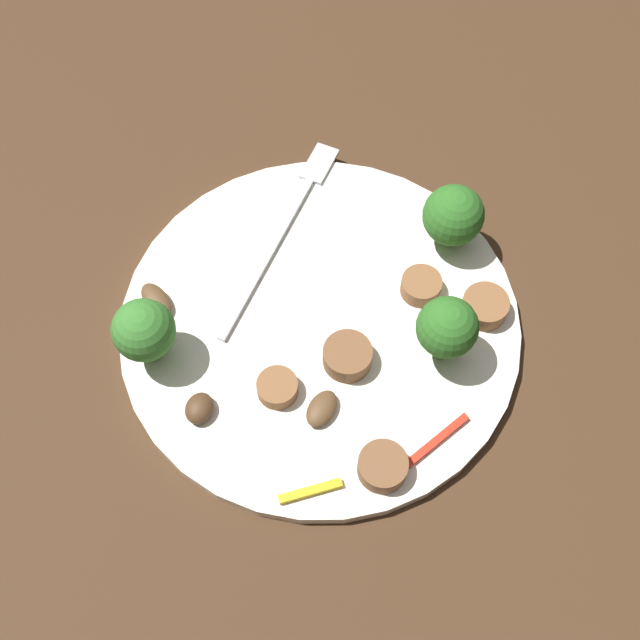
# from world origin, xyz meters

# --- Properties ---
(ground_plane) EXTENTS (1.40, 1.40, 0.00)m
(ground_plane) POSITION_xyz_m (0.00, 0.00, 0.00)
(ground_plane) COLOR #422B19
(plate) EXTENTS (0.27, 0.27, 0.01)m
(plate) POSITION_xyz_m (0.00, 0.00, 0.01)
(plate) COLOR white
(plate) RESTS_ON ground_plane
(fork) EXTENTS (0.18, 0.02, 0.00)m
(fork) POSITION_xyz_m (0.06, 0.06, 0.01)
(fork) COLOR silver
(fork) RESTS_ON plate
(broccoli_floret_0) EXTENTS (0.04, 0.04, 0.05)m
(broccoli_floret_0) POSITION_xyz_m (-0.07, 0.09, 0.04)
(broccoli_floret_0) COLOR #408630
(broccoli_floret_0) RESTS_ON plate
(broccoli_floret_1) EXTENTS (0.04, 0.04, 0.05)m
(broccoli_floret_1) POSITION_xyz_m (0.10, -0.05, 0.04)
(broccoli_floret_1) COLOR #347525
(broccoli_floret_1) RESTS_ON plate
(broccoli_floret_2) EXTENTS (0.04, 0.04, 0.06)m
(broccoli_floret_2) POSITION_xyz_m (0.01, -0.08, 0.05)
(broccoli_floret_2) COLOR #347525
(broccoli_floret_2) RESTS_ON plate
(sausage_slice_0) EXTENTS (0.04, 0.04, 0.01)m
(sausage_slice_0) POSITION_xyz_m (-0.07, -0.08, 0.02)
(sausage_slice_0) COLOR brown
(sausage_slice_0) RESTS_ON plate
(sausage_slice_1) EXTENTS (0.03, 0.03, 0.01)m
(sausage_slice_1) POSITION_xyz_m (-0.06, 0.00, 0.02)
(sausage_slice_1) COLOR brown
(sausage_slice_1) RESTS_ON plate
(sausage_slice_2) EXTENTS (0.03, 0.03, 0.01)m
(sausage_slice_2) POSITION_xyz_m (0.06, -0.10, 0.02)
(sausage_slice_2) COLOR brown
(sausage_slice_2) RESTS_ON plate
(sausage_slice_3) EXTENTS (0.04, 0.04, 0.02)m
(sausage_slice_3) POSITION_xyz_m (-0.02, -0.03, 0.02)
(sausage_slice_3) COLOR brown
(sausage_slice_3) RESTS_ON plate
(sausage_slice_4) EXTENTS (0.03, 0.03, 0.01)m
(sausage_slice_4) POSITION_xyz_m (0.05, -0.05, 0.02)
(sausage_slice_4) COLOR brown
(sausage_slice_4) RESTS_ON plate
(mushroom_0) EXTENTS (0.03, 0.02, 0.01)m
(mushroom_0) POSITION_xyz_m (-0.06, -0.03, 0.01)
(mushroom_0) COLOR brown
(mushroom_0) RESTS_ON plate
(mushroom_1) EXTENTS (0.02, 0.02, 0.01)m
(mushroom_1) POSITION_xyz_m (-0.09, 0.04, 0.02)
(mushroom_1) COLOR #4C331E
(mushroom_1) RESTS_ON plate
(mushroom_2) EXTENTS (0.03, 0.03, 0.01)m
(mushroom_2) POSITION_xyz_m (-0.04, 0.10, 0.02)
(mushroom_2) COLOR brown
(mushroom_2) RESTS_ON plate
(pepper_strip_0) EXTENTS (0.03, 0.03, 0.00)m
(pepper_strip_0) POSITION_xyz_m (-0.11, -0.05, 0.01)
(pepper_strip_0) COLOR yellow
(pepper_strip_0) RESTS_ON plate
(pepper_strip_1) EXTENTS (0.05, 0.02, 0.00)m
(pepper_strip_1) POSITION_xyz_m (-0.04, -0.10, 0.01)
(pepper_strip_1) COLOR red
(pepper_strip_1) RESTS_ON plate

